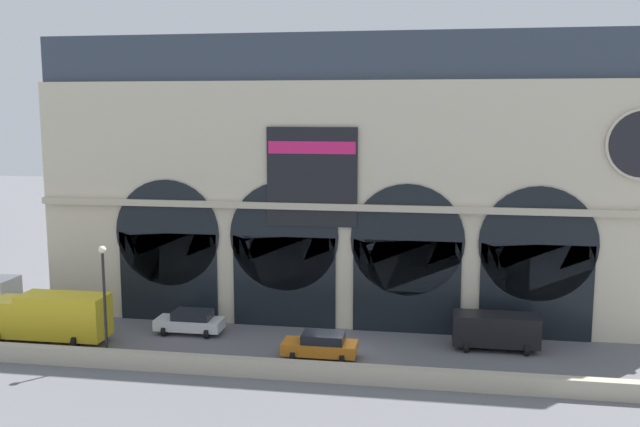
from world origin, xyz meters
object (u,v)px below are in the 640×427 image
object	(u,v)px
box_truck_west	(51,316)
van_mideast	(496,329)
car_midwest	(190,322)
street_lamp_quayside	(104,288)
car_center	(321,345)

from	to	relation	value
box_truck_west	van_mideast	distance (m)	27.79
car_midwest	street_lamp_quayside	world-z (taller)	street_lamp_quayside
box_truck_west	car_midwest	bearing A→B (deg)	21.31
van_mideast	box_truck_west	bearing A→B (deg)	-173.17
box_truck_west	car_center	distance (m)	17.29
street_lamp_quayside	car_center	bearing A→B (deg)	12.09
van_mideast	car_center	bearing A→B (deg)	-161.89
car_center	street_lamp_quayside	distance (m)	13.01
car_midwest	van_mideast	world-z (taller)	van_mideast
box_truck_west	car_center	world-z (taller)	box_truck_west
box_truck_west	street_lamp_quayside	xyz separation A→B (m)	(5.04, -2.69, 2.71)
car_midwest	box_truck_west	bearing A→B (deg)	-158.69
car_center	street_lamp_quayside	bearing A→B (deg)	-167.91
car_midwest	van_mideast	bearing A→B (deg)	0.49
car_center	van_mideast	world-z (taller)	van_mideast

